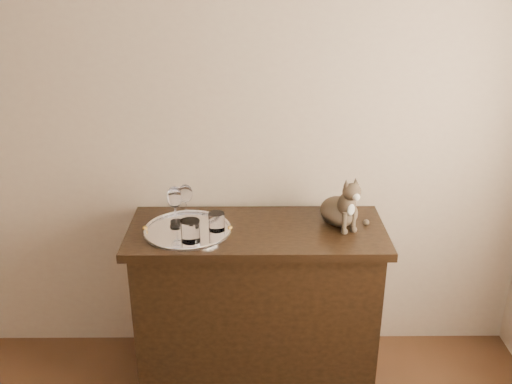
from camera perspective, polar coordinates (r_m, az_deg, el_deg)
wall_back at (r=2.83m, az=-12.35°, el=8.32°), size 4.00×0.10×2.70m
sideboard at (r=2.87m, az=0.07°, el=-11.28°), size 1.20×0.50×0.85m
tray at (r=2.64m, az=-6.85°, el=-3.89°), size 0.40×0.40×0.01m
wine_glass_a at (r=2.69m, az=-8.07°, el=-1.23°), size 0.07×0.07×0.18m
wine_glass_b at (r=2.69m, az=-7.03°, el=-1.09°), size 0.07×0.07×0.18m
wine_glass_d at (r=2.64m, az=-8.10°, el=-1.61°), size 0.07×0.07×0.19m
tumbler_b at (r=2.52m, az=-6.57°, el=-3.88°), size 0.09×0.09×0.10m
tumbler_c at (r=2.61m, az=-3.97°, el=-2.97°), size 0.08×0.08×0.08m
cat at (r=2.67m, az=8.37°, el=-0.64°), size 0.33×0.32×0.26m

